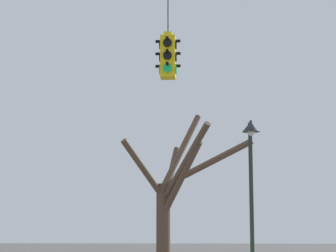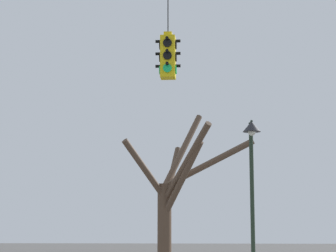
% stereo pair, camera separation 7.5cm
% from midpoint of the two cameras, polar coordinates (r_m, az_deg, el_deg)
% --- Properties ---
extents(traffic_light_near_left_pole, '(0.58, 0.58, 2.72)m').
position_cam_midpoint_polar(traffic_light_near_left_pole, '(15.20, 0.14, 6.09)').
color(traffic_light_near_left_pole, yellow).
extents(street_lamp, '(0.50, 0.87, 5.31)m').
position_cam_midpoint_polar(street_lamp, '(18.70, 7.44, -3.59)').
color(street_lamp, '#233323').
rests_on(street_lamp, ground_plane).
extents(bare_tree, '(4.59, 3.85, 6.56)m').
position_cam_midpoint_polar(bare_tree, '(22.99, 0.52, -6.70)').
color(bare_tree, brown).
rests_on(bare_tree, ground_plane).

